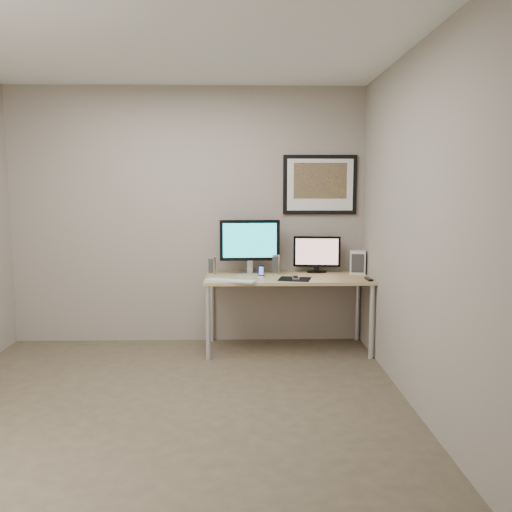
% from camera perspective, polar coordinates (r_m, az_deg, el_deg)
% --- Properties ---
extents(floor, '(3.60, 3.60, 0.00)m').
position_cam_1_polar(floor, '(4.21, -9.35, -15.12)').
color(floor, '#483C2D').
rests_on(floor, ground).
extents(room, '(3.60, 3.60, 3.60)m').
position_cam_1_polar(room, '(4.34, -8.97, 7.82)').
color(room, white).
rests_on(room, ground).
extents(desk, '(1.60, 0.70, 0.73)m').
position_cam_1_polar(desk, '(5.30, 3.34, -2.87)').
color(desk, tan).
rests_on(desk, floor).
extents(framed_art, '(0.75, 0.04, 0.60)m').
position_cam_1_polar(framed_art, '(5.59, 6.75, 7.47)').
color(framed_art, black).
rests_on(framed_art, room).
extents(monitor_large, '(0.60, 0.20, 0.54)m').
position_cam_1_polar(monitor_large, '(5.39, -0.67, 1.25)').
color(monitor_large, silver).
rests_on(monitor_large, desk).
extents(monitor_tv, '(0.47, 0.13, 0.37)m').
position_cam_1_polar(monitor_tv, '(5.53, 6.42, 0.29)').
color(monitor_tv, black).
rests_on(monitor_tv, desk).
extents(speaker_left, '(0.09, 0.09, 0.17)m').
position_cam_1_polar(speaker_left, '(5.44, -4.61, -1.01)').
color(speaker_left, silver).
rests_on(speaker_left, desk).
extents(speaker_right, '(0.09, 0.09, 0.20)m').
position_cam_1_polar(speaker_right, '(5.43, 2.09, -0.87)').
color(speaker_right, silver).
rests_on(speaker_right, desk).
extents(phone_dock, '(0.06, 0.06, 0.12)m').
position_cam_1_polar(phone_dock, '(5.22, 0.56, -1.63)').
color(phone_dock, black).
rests_on(phone_dock, desk).
extents(keyboard, '(0.49, 0.29, 0.02)m').
position_cam_1_polar(keyboard, '(5.00, -2.71, -2.62)').
color(keyboard, silver).
rests_on(keyboard, desk).
extents(mousepad, '(0.34, 0.32, 0.00)m').
position_cam_1_polar(mousepad, '(5.14, 4.09, -2.43)').
color(mousepad, black).
rests_on(mousepad, desk).
extents(mouse, '(0.07, 0.11, 0.04)m').
position_cam_1_polar(mouse, '(5.11, 4.21, -2.26)').
color(mouse, black).
rests_on(mouse, mousepad).
extents(remote, '(0.05, 0.16, 0.02)m').
position_cam_1_polar(remote, '(5.19, 11.79, -2.38)').
color(remote, black).
rests_on(remote, desk).
extents(fan_unit, '(0.17, 0.14, 0.23)m').
position_cam_1_polar(fan_unit, '(5.51, 10.66, -0.67)').
color(fan_unit, silver).
rests_on(fan_unit, desk).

